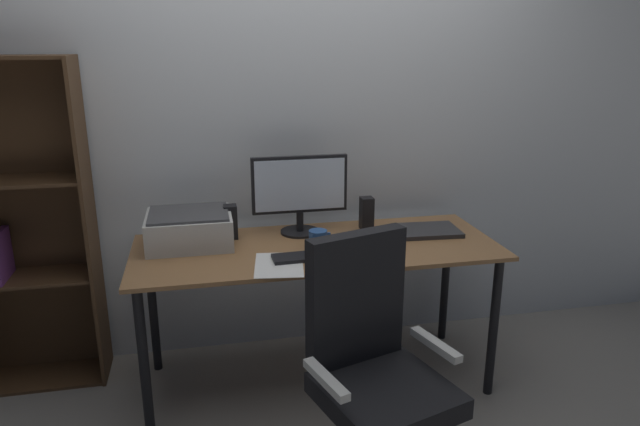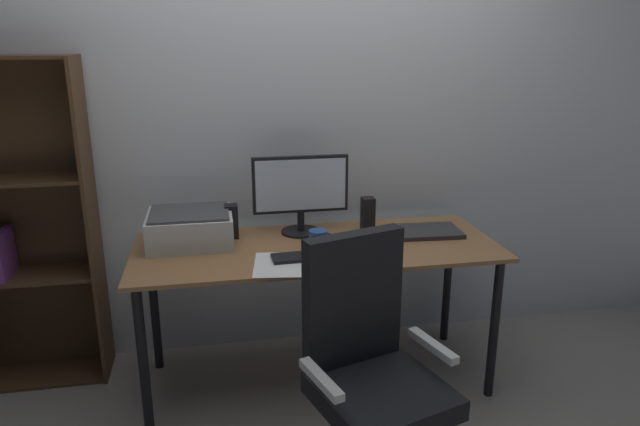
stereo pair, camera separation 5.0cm
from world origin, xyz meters
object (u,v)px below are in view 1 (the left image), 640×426
Objects in this scene: speaker_left at (231,222)px; speaker_right at (367,213)px; printer at (190,228)px; monitor at (300,190)px; bookshelf at (18,233)px; laptop at (427,231)px; mouse at (354,251)px; keyboard at (305,257)px; office_chair at (374,382)px; coffee_mug at (318,239)px; desk at (317,261)px.

speaker_left is 0.70m from speaker_right.
printer is (-0.20, -0.05, -0.00)m from speaker_left.
monitor is 2.83× the size of speaker_right.
laptop is at bearing -7.61° from bookshelf.
laptop is 2.02m from bookshelf.
monitor is at bearing 1.31° from speaker_left.
mouse reaches higher than laptop.
office_chair reaches higher than keyboard.
coffee_mug is at bearing 125.30° from mouse.
speaker_left is at bearing 153.85° from desk.
speaker_left reaches higher than printer.
office_chair reaches higher than coffee_mug.
keyboard is 0.59m from printer.
printer is at bearing 146.57° from keyboard.
monitor reaches higher than speaker_left.
mouse is 0.19m from coffee_mug.
mouse is (0.19, -0.35, -0.21)m from monitor.
monitor is 0.38m from speaker_right.
speaker_right is at bearing 32.54° from desk.
monitor is at bearing 102.87° from mouse.
office_chair is (0.66, -0.90, -0.36)m from printer.
monitor is 4.66× the size of coffee_mug.
desk is at bearing -13.49° from bookshelf.
desk is 0.20m from keyboard.
printer is at bearing -165.92° from speaker_left.
speaker_left is at bearing 176.40° from laptop.
bookshelf is at bearing 166.60° from printer.
office_chair is at bearing -85.22° from desk.
bookshelf reaches higher than office_chair.
monitor reaches higher than coffee_mug.
bookshelf reaches higher than printer.
monitor reaches higher than keyboard.
speaker_right is (0.16, 0.34, 0.07)m from mouse.
monitor is 0.38m from speaker_left.
mouse is at bearing -21.46° from printer.
coffee_mug is at bearing 77.61° from office_chair.
keyboard is 2.80× the size of coffee_mug.
monitor reaches higher than office_chair.
coffee_mug is at bearing 52.63° from keyboard.
coffee_mug is 0.10× the size of office_chair.
bookshelf is (-0.82, 0.19, -0.03)m from printer.
office_chair is (-0.53, -0.83, -0.29)m from laptop.
speaker_left is 0.17× the size of office_chair.
speaker_left is at bearing -178.69° from monitor.
printer is (-0.74, 0.29, 0.06)m from mouse.
mouse is at bearing -45.06° from desk.
office_chair reaches higher than speaker_right.
monitor is 0.30× the size of bookshelf.
speaker_left is 0.10× the size of bookshelf.
laptop is at bearing 6.86° from desk.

